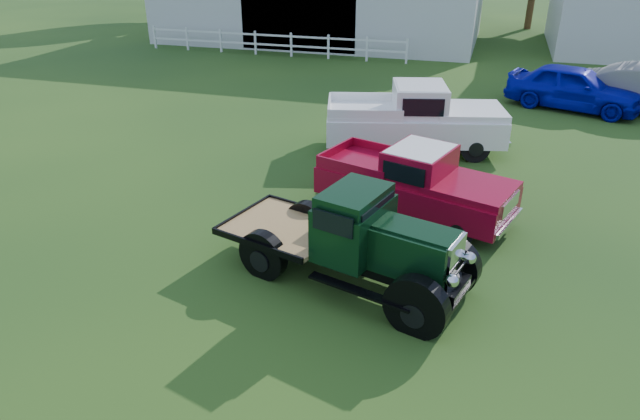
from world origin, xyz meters
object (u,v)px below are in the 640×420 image
(white_pickup, at_px, (414,119))
(misc_car_blue, at_px, (574,87))
(red_pickup, at_px, (414,181))
(vintage_flatbed, at_px, (349,236))

(white_pickup, xyz_separation_m, misc_car_blue, (4.99, 6.03, -0.18))
(misc_car_blue, bearing_deg, red_pickup, 176.29)
(red_pickup, relative_size, white_pickup, 0.86)
(vintage_flatbed, distance_m, misc_car_blue, 14.41)
(white_pickup, relative_size, misc_car_blue, 1.13)
(vintage_flatbed, xyz_separation_m, white_pickup, (0.12, 7.44, 0.03))
(misc_car_blue, bearing_deg, vintage_flatbed, 178.38)
(vintage_flatbed, distance_m, red_pickup, 3.24)
(vintage_flatbed, bearing_deg, misc_car_blue, 85.07)
(vintage_flatbed, height_order, white_pickup, white_pickup)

